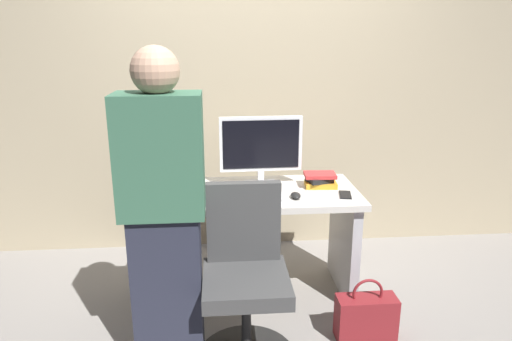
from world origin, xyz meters
TOP-DOWN VIEW (x-y plane):
  - ground_plane at (0.00, 0.00)m, footprint 9.00×9.00m
  - wall_back at (0.00, 0.82)m, footprint 6.40×0.10m
  - desk at (0.00, 0.00)m, footprint 1.31×0.65m
  - office_chair at (-0.10, -0.63)m, footprint 0.52×0.52m
  - person_at_desk at (-0.50, -0.68)m, footprint 0.40×0.24m
  - monitor at (0.05, 0.13)m, footprint 0.54×0.15m
  - keyboard at (-0.05, -0.15)m, footprint 0.44×0.15m
  - mouse at (0.23, -0.16)m, footprint 0.06×0.10m
  - cup_near_keyboard at (-0.37, -0.08)m, footprint 0.08×0.08m
  - cup_by_monitor at (-0.52, 0.22)m, footprint 0.07×0.07m
  - book_stack at (0.43, 0.05)m, footprint 0.22×0.16m
  - cell_phone at (0.55, -0.13)m, footprint 0.10×0.15m
  - handbag at (0.59, -0.56)m, footprint 0.34×0.14m

SIDE VIEW (x-z plane):
  - ground_plane at x=0.00m, z-range 0.00..0.00m
  - handbag at x=0.59m, z-range -0.05..0.33m
  - office_chair at x=-0.10m, z-range -0.04..0.90m
  - desk at x=0.00m, z-range 0.13..0.86m
  - cell_phone at x=0.55m, z-range 0.72..0.73m
  - keyboard at x=-0.05m, z-range 0.72..0.74m
  - mouse at x=0.23m, z-range 0.72..0.76m
  - cup_by_monitor at x=-0.52m, z-range 0.72..0.81m
  - cup_near_keyboard at x=-0.37m, z-range 0.72..0.81m
  - book_stack at x=0.43m, z-range 0.72..0.81m
  - person_at_desk at x=-0.50m, z-range 0.02..1.66m
  - monitor at x=0.05m, z-range 0.75..1.21m
  - wall_back at x=0.00m, z-range 0.00..3.00m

